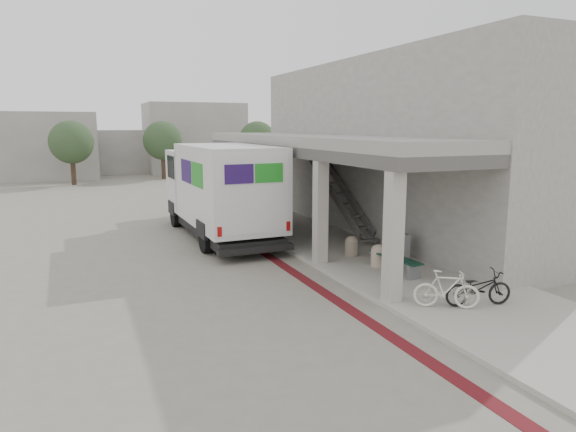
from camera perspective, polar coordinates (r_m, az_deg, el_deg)
name	(u,v)px	position (r m, az deg, el deg)	size (l,w,h in m)	color
ground	(263,277)	(15.23, -2.76, -6.75)	(120.00, 120.00, 0.00)	slate
bike_lane_stripe	(271,257)	(17.37, -1.91, -4.62)	(0.35, 40.00, 0.01)	#541015
sidewalk	(379,261)	(16.94, 10.11, -4.96)	(4.40, 28.00, 0.12)	#9D998D
transit_building	(381,150)	(21.72, 10.27, 7.23)	(7.60, 17.00, 7.00)	gray
distant_backdrop	(98,145)	(49.69, -20.40, 7.42)	(28.00, 10.00, 6.50)	gray
tree_left	(71,142)	(41.75, -22.94, 7.55)	(3.20, 3.20, 4.80)	#38281C
tree_mid	(162,141)	(44.29, -13.78, 8.14)	(3.20, 3.20, 4.80)	#38281C
tree_right	(257,140)	(45.28, -3.42, 8.43)	(3.20, 3.20, 4.80)	#38281C
fedex_truck	(220,188)	(20.39, -7.62, 3.06)	(2.86, 8.66, 3.67)	black
bench	(395,261)	(15.50, 11.81, -4.92)	(0.60, 2.02, 0.47)	slate
bollard_near	(378,255)	(16.05, 9.99, -4.31)	(0.46, 0.46, 0.68)	tan
bollard_far	(351,246)	(17.22, 7.07, -3.29)	(0.44, 0.44, 0.67)	gray
utility_cabinet	(400,247)	(16.77, 12.33, -3.39)	(0.41, 0.54, 0.90)	gray
bicycle_black	(478,288)	(13.21, 20.38, -7.51)	(0.58, 1.66, 0.87)	black
bicycle_cream	(446,289)	(12.77, 17.20, -7.79)	(0.43, 1.53, 0.92)	beige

